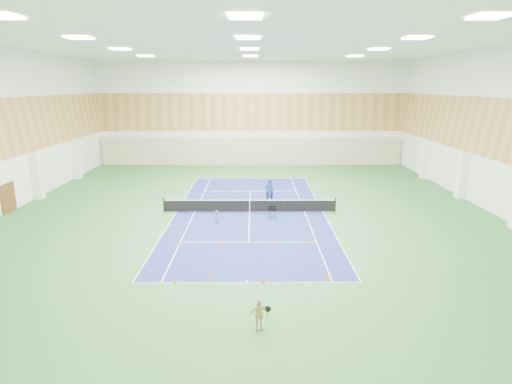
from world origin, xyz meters
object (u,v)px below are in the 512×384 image
tennis_net (250,205)px  child_court (217,217)px  child_apron (259,315)px  ball_cart (272,212)px  coach (269,190)px

tennis_net → child_court: size_ratio=13.22×
child_apron → ball_cart: child_apron is taller
child_apron → tennis_net: bearing=79.9°
tennis_net → ball_cart: (1.63, -1.59, -0.11)m
ball_cart → tennis_net: bearing=149.0°
child_apron → coach: bearing=74.7°
tennis_net → child_apron: child_apron is taller
coach → child_apron: coach is taller
coach → child_court: (-3.75, -5.65, -0.50)m
tennis_net → ball_cart: size_ratio=14.64×
coach → child_apron: 18.70m
child_court → child_apron: size_ratio=0.78×
coach → ball_cart: 4.41m
coach → ball_cart: coach is taller
coach → child_court: coach is taller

